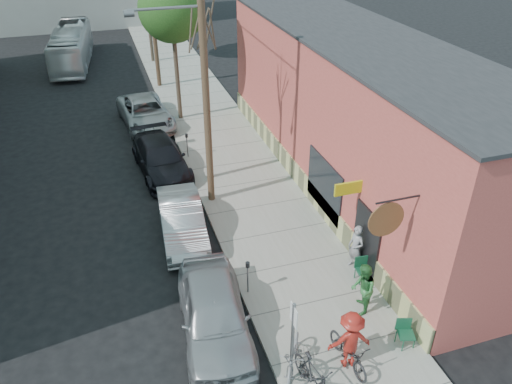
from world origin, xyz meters
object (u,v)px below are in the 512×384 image
object	(u,v)px
parking_meter_near	(248,272)
patron_grey	(356,248)
tree_bare	(206,115)
car_0	(214,313)
car_1	(182,220)
bus	(72,46)
patron_green	(363,289)
car_2	(161,158)
patio_chair_a	(363,270)
patio_chair_b	(406,334)
parked_bike_a	(314,377)
parked_bike_b	(294,355)
utility_pole_near	(204,82)
sign_post	(293,336)
tree_leafy_mid	(171,9)
car_3	(146,113)
cyclist	(350,340)
parking_meter_far	(187,141)

from	to	relation	value
parking_meter_near	patron_grey	size ratio (longest dim) A/B	0.72
tree_bare	car_0	size ratio (longest dim) A/B	1.26
tree_bare	car_1	bearing A→B (deg)	-116.61
bus	patron_green	bearing A→B (deg)	-69.06
car_2	patio_chair_a	bearing A→B (deg)	-66.61
tree_bare	patio_chair_b	bearing A→B (deg)	-74.56
car_2	bus	xyz separation A→B (m)	(-3.84, 19.23, 0.62)
tree_bare	parked_bike_a	bearing A→B (deg)	-90.15
car_0	parked_bike_b	bearing A→B (deg)	-43.31
utility_pole_near	sign_post	bearing A→B (deg)	-90.24
patio_chair_a	car_2	size ratio (longest dim) A/B	0.17
parking_meter_near	tree_bare	xyz separation A→B (m)	(0.55, 7.92, 2.28)
patio_chair_a	patio_chair_b	size ratio (longest dim) A/B	1.00
tree_leafy_mid	patio_chair_b	size ratio (longest dim) A/B	8.95
utility_pole_near	patio_chair_b	xyz separation A→B (m)	(3.59, -9.64, -4.82)
patron_green	bus	xyz separation A→B (m)	(-8.43, 30.49, 0.33)
utility_pole_near	car_3	xyz separation A→B (m)	(-1.59, 9.10, -4.65)
cyclist	car_3	world-z (taller)	cyclist
parking_meter_near	parking_meter_far	world-z (taller)	same
bus	patron_grey	bearing A→B (deg)	-66.55
parking_meter_near	patio_chair_b	world-z (taller)	parking_meter_near
sign_post	car_3	xyz separation A→B (m)	(-1.55, 18.82, -1.07)
car_1	patio_chair_b	bearing A→B (deg)	-51.77
car_3	car_2	bearing A→B (deg)	-95.78
utility_pole_near	bus	distance (m)	23.49
patron_green	car_3	size ratio (longest dim) A/B	0.33
cyclist	car_2	distance (m)	13.40
patron_green	car_1	bearing A→B (deg)	-118.01
patio_chair_b	car_1	size ratio (longest dim) A/B	0.19
parked_bike_b	bus	world-z (taller)	bus
parked_bike_a	car_2	size ratio (longest dim) A/B	0.37
patio_chair_a	car_1	world-z (taller)	car_1
parking_meter_far	bus	world-z (taller)	bus
parking_meter_near	bus	xyz separation A→B (m)	(-5.29, 28.55, 0.39)
sign_post	cyclist	xyz separation A→B (m)	(1.72, 0.00, -0.75)
sign_post	car_0	distance (m)	2.99
parked_bike_a	bus	size ratio (longest dim) A/B	0.19
patio_chair_a	car_0	xyz separation A→B (m)	(-5.35, -0.65, 0.25)
parking_meter_far	tree_bare	bearing A→B (deg)	-76.92
tree_leafy_mid	car_2	bearing A→B (deg)	-108.37
parking_meter_near	car_1	distance (m)	4.20
patio_chair_a	parked_bike_a	bearing A→B (deg)	-127.24
patron_green	bus	size ratio (longest dim) A/B	0.18
parked_bike_a	car_1	world-z (taller)	car_1
patio_chair_a	patron_green	world-z (taller)	patron_green
parking_meter_near	car_0	bearing A→B (deg)	-137.67
tree_bare	car_2	distance (m)	3.50
car_0	car_2	distance (m)	10.64
parked_bike_b	parked_bike_a	bearing A→B (deg)	-46.89
cyclist	patio_chair_a	bearing A→B (deg)	-116.35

